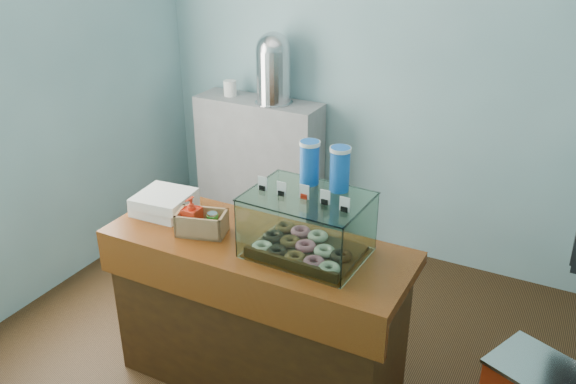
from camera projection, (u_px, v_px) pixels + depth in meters
The scene contains 8 objects.
ground at pixel (281, 353), 3.68m from camera, with size 3.50×3.50×0.00m, color black.
room_shell at pixel (285, 74), 2.94m from camera, with size 3.54×3.04×2.82m.
counter at pixel (258, 313), 3.28m from camera, with size 1.60×0.60×0.90m.
back_shelf at pixel (260, 167), 4.88m from camera, with size 1.00×0.32×1.10m, color #969699.
display_case at pixel (309, 219), 2.94m from camera, with size 0.58×0.44×0.53m.
condiment_crate at pixel (199, 221), 3.14m from camera, with size 0.28×0.21×0.20m.
pastry_boxes at pixel (164, 203), 3.37m from camera, with size 0.31×0.31×0.11m.
coffee_urn at pixel (274, 66), 4.46m from camera, with size 0.29×0.29×0.53m.
Camera 1 is at (1.39, -2.56, 2.45)m, focal length 38.00 mm.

